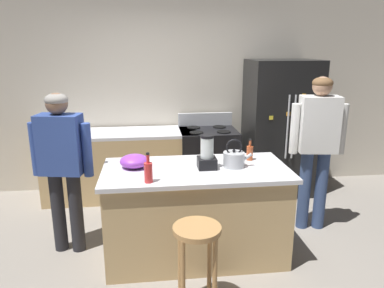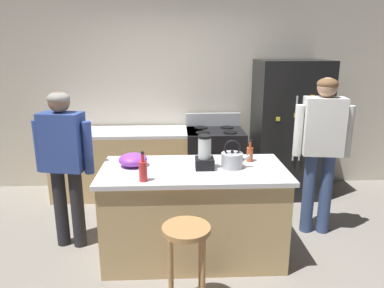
{
  "view_description": "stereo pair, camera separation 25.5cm",
  "coord_description": "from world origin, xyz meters",
  "views": [
    {
      "loc": [
        -0.41,
        -3.14,
        2.0
      ],
      "look_at": [
        0.0,
        0.3,
        1.05
      ],
      "focal_mm": 33.88,
      "sensor_mm": 36.0,
      "label": 1
    },
    {
      "loc": [
        -0.16,
        -3.16,
        2.0
      ],
      "look_at": [
        0.0,
        0.3,
        1.05
      ],
      "focal_mm": 33.88,
      "sensor_mm": 36.0,
      "label": 2
    }
  ],
  "objects": [
    {
      "name": "refrigerator",
      "position": [
        1.35,
        1.5,
        0.91
      ],
      "size": [
        0.9,
        0.73,
        1.82
      ],
      "color": "black",
      "rests_on": "ground_plane"
    },
    {
      "name": "bottle_cooking_sauce",
      "position": [
        0.56,
        0.18,
        0.98
      ],
      "size": [
        0.06,
        0.06,
        0.22
      ],
      "color": "#B24C26",
      "rests_on": "kitchen_island"
    },
    {
      "name": "tea_kettle",
      "position": [
        0.36,
        0.0,
        0.98
      ],
      "size": [
        0.28,
        0.2,
        0.27
      ],
      "color": "#B7BABF",
      "rests_on": "kitchen_island"
    },
    {
      "name": "bar_stool",
      "position": [
        -0.09,
        -0.77,
        0.55
      ],
      "size": [
        0.36,
        0.36,
        0.72
      ],
      "color": "#B7844C",
      "rests_on": "ground_plane"
    },
    {
      "name": "person_by_sink_right",
      "position": [
        1.36,
        0.41,
        1.03
      ],
      "size": [
        0.6,
        0.28,
        1.69
      ],
      "color": "#384C7A",
      "rests_on": "ground_plane"
    },
    {
      "name": "ground_plane",
      "position": [
        0.0,
        0.0,
        0.0
      ],
      "size": [
        14.0,
        14.0,
        0.0
      ],
      "primitive_type": "plane",
      "color": "gray"
    },
    {
      "name": "kitchen_island",
      "position": [
        0.0,
        0.0,
        0.45
      ],
      "size": [
        1.72,
        0.83,
        0.9
      ],
      "color": "tan",
      "rests_on": "ground_plane"
    },
    {
      "name": "blender_appliance",
      "position": [
        0.1,
        -0.01,
        1.03
      ],
      "size": [
        0.17,
        0.17,
        0.31
      ],
      "color": "black",
      "rests_on": "kitchen_island"
    },
    {
      "name": "stove_range",
      "position": [
        0.37,
        1.52,
        0.46
      ],
      "size": [
        0.76,
        0.65,
        1.08
      ],
      "color": "black",
      "rests_on": "ground_plane"
    },
    {
      "name": "mixing_bowl",
      "position": [
        -0.56,
        0.09,
        0.96
      ],
      "size": [
        0.27,
        0.27,
        0.12
      ],
      "primitive_type": "ellipsoid",
      "color": "purple",
      "rests_on": "kitchen_island"
    },
    {
      "name": "back_wall",
      "position": [
        0.0,
        1.95,
        1.35
      ],
      "size": [
        8.0,
        0.1,
        2.7
      ],
      "primitive_type": "cube",
      "color": "beige",
      "rests_on": "ground_plane"
    },
    {
      "name": "back_counter_run",
      "position": [
        -0.8,
        1.55,
        0.45
      ],
      "size": [
        2.0,
        0.64,
        0.9
      ],
      "color": "tan",
      "rests_on": "ground_plane"
    },
    {
      "name": "bottle_soda",
      "position": [
        -0.44,
        -0.31,
        0.99
      ],
      "size": [
        0.07,
        0.07,
        0.26
      ],
      "color": "red",
      "rests_on": "kitchen_island"
    },
    {
      "name": "person_by_island_left",
      "position": [
        -1.25,
        0.25,
        0.96
      ],
      "size": [
        0.6,
        0.29,
        1.59
      ],
      "color": "#26262B",
      "rests_on": "ground_plane"
    }
  ]
}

